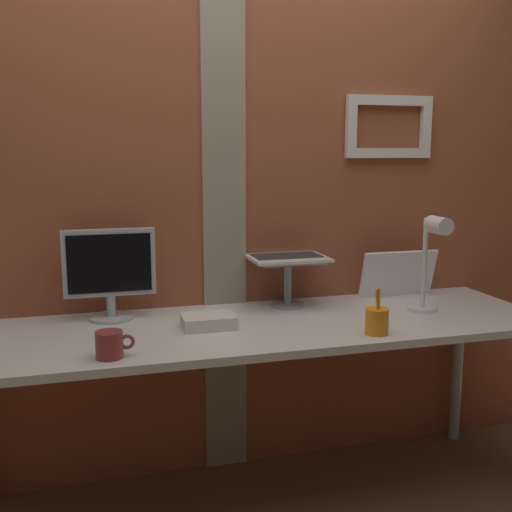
{
  "coord_description": "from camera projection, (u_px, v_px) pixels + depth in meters",
  "views": [
    {
      "loc": [
        -0.57,
        -2.2,
        1.42
      ],
      "look_at": [
        0.07,
        0.07,
        1.01
      ],
      "focal_mm": 42.21,
      "sensor_mm": 36.0,
      "label": 1
    }
  ],
  "objects": [
    {
      "name": "ground_plane",
      "position": [
        245.0,
        501.0,
        2.48
      ],
      "size": [
        6.0,
        6.0,
        0.0
      ],
      "primitive_type": "plane",
      "color": "brown"
    },
    {
      "name": "brick_wall_back",
      "position": [
        223.0,
        188.0,
        2.62
      ],
      "size": [
        3.36,
        0.16,
        2.53
      ],
      "color": "brown",
      "rests_on": "ground_plane"
    },
    {
      "name": "desk",
      "position": [
        263.0,
        340.0,
        2.36
      ],
      "size": [
        2.3,
        0.69,
        0.76
      ],
      "color": "silver",
      "rests_on": "ground_plane"
    },
    {
      "name": "monitor",
      "position": [
        110.0,
        269.0,
        2.37
      ],
      "size": [
        0.36,
        0.18,
        0.36
      ],
      "color": "#ADB2B7",
      "rests_on": "desk"
    },
    {
      "name": "laptop_stand",
      "position": [
        288.0,
        275.0,
        2.58
      ],
      "size": [
        0.28,
        0.22,
        0.21
      ],
      "color": "gray",
      "rests_on": "desk"
    },
    {
      "name": "laptop",
      "position": [
        283.0,
        245.0,
        2.62
      ],
      "size": [
        0.33,
        0.3,
        0.2
      ],
      "color": "silver",
      "rests_on": "laptop_stand"
    },
    {
      "name": "whiteboard_panel",
      "position": [
        398.0,
        274.0,
        2.76
      ],
      "size": [
        0.36,
        0.07,
        0.22
      ],
      "primitive_type": "cube",
      "rotation": [
        0.27,
        0.0,
        0.0
      ],
      "color": "white",
      "rests_on": "desk"
    },
    {
      "name": "desk_lamp",
      "position": [
        432.0,
        253.0,
        2.44
      ],
      "size": [
        0.12,
        0.2,
        0.41
      ],
      "color": "white",
      "rests_on": "desk"
    },
    {
      "name": "pen_cup",
      "position": [
        377.0,
        321.0,
        2.2
      ],
      "size": [
        0.09,
        0.09,
        0.17
      ],
      "color": "orange",
      "rests_on": "desk"
    },
    {
      "name": "coffee_mug",
      "position": [
        110.0,
        345.0,
        1.95
      ],
      "size": [
        0.13,
        0.09,
        0.09
      ],
      "color": "maroon",
      "rests_on": "desk"
    },
    {
      "name": "paper_clutter_stack",
      "position": [
        209.0,
        321.0,
        2.28
      ],
      "size": [
        0.2,
        0.14,
        0.05
      ],
      "primitive_type": "cube",
      "rotation": [
        0.0,
        0.0,
        -0.01
      ],
      "color": "silver",
      "rests_on": "desk"
    }
  ]
}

